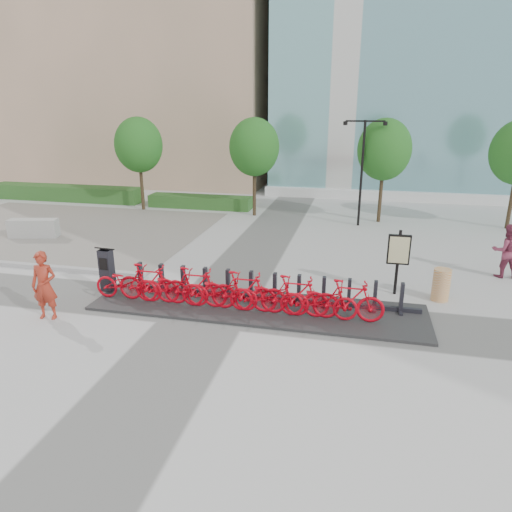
% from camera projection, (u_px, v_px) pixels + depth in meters
% --- Properties ---
extents(ground, '(120.00, 120.00, 0.00)m').
position_uv_depth(ground, '(211.00, 309.00, 13.21)').
color(ground, '#B6B7B4').
extents(gravel_patch, '(14.00, 14.00, 0.00)m').
position_uv_depth(gravel_patch, '(58.00, 229.00, 21.82)').
color(gravel_patch, gray).
rests_on(gravel_patch, ground).
extents(hedge_a, '(10.00, 1.40, 0.90)m').
position_uv_depth(hedge_a, '(66.00, 193.00, 28.56)').
color(hedge_a, '#326E25').
rests_on(hedge_a, ground).
extents(hedge_b, '(6.00, 1.20, 0.70)m').
position_uv_depth(hedge_b, '(200.00, 202.00, 26.39)').
color(hedge_b, '#326E25').
rests_on(hedge_b, ground).
extents(tree_0, '(2.60, 2.60, 5.10)m').
position_uv_depth(tree_0, '(139.00, 145.00, 24.92)').
color(tree_0, brown).
rests_on(tree_0, ground).
extents(tree_1, '(2.60, 2.60, 5.10)m').
position_uv_depth(tree_1, '(254.00, 147.00, 23.53)').
color(tree_1, brown).
rests_on(tree_1, ground).
extents(tree_2, '(2.60, 2.60, 5.10)m').
position_uv_depth(tree_2, '(384.00, 150.00, 22.15)').
color(tree_2, brown).
rests_on(tree_2, ground).
extents(streetlamp, '(2.00, 0.20, 5.00)m').
position_uv_depth(streetlamp, '(362.00, 161.00, 21.58)').
color(streetlamp, black).
rests_on(streetlamp, ground).
extents(dock_pad, '(9.60, 2.40, 0.08)m').
position_uv_depth(dock_pad, '(257.00, 307.00, 13.20)').
color(dock_pad, '#2C2D2E').
rests_on(dock_pad, ground).
extents(dock_rail_posts, '(8.02, 0.50, 0.85)m').
position_uv_depth(dock_rail_posts, '(262.00, 287.00, 13.48)').
color(dock_rail_posts, black).
rests_on(dock_rail_posts, dock_pad).
extents(bike_0, '(1.97, 0.69, 1.04)m').
position_uv_depth(bike_0, '(126.00, 283.00, 13.53)').
color(bike_0, '#C10312').
rests_on(bike_0, dock_pad).
extents(bike_1, '(1.91, 0.54, 1.15)m').
position_uv_depth(bike_1, '(149.00, 283.00, 13.36)').
color(bike_1, '#C10312').
rests_on(bike_1, dock_pad).
extents(bike_2, '(1.97, 0.69, 1.04)m').
position_uv_depth(bike_2, '(172.00, 287.00, 13.23)').
color(bike_2, '#C10312').
rests_on(bike_2, dock_pad).
extents(bike_3, '(1.91, 0.54, 1.15)m').
position_uv_depth(bike_3, '(195.00, 287.00, 13.05)').
color(bike_3, '#C10312').
rests_on(bike_3, dock_pad).
extents(bike_4, '(1.97, 0.69, 1.04)m').
position_uv_depth(bike_4, '(219.00, 291.00, 12.92)').
color(bike_4, '#C10312').
rests_on(bike_4, dock_pad).
extents(bike_5, '(1.91, 0.54, 1.15)m').
position_uv_depth(bike_5, '(244.00, 291.00, 12.75)').
color(bike_5, '#C10312').
rests_on(bike_5, dock_pad).
extents(bike_6, '(1.97, 0.69, 1.04)m').
position_uv_depth(bike_6, '(269.00, 295.00, 12.61)').
color(bike_6, '#C10312').
rests_on(bike_6, dock_pad).
extents(bike_7, '(1.91, 0.54, 1.15)m').
position_uv_depth(bike_7, '(295.00, 296.00, 12.44)').
color(bike_7, '#C10312').
rests_on(bike_7, dock_pad).
extents(bike_8, '(1.97, 0.69, 1.04)m').
position_uv_depth(bike_8, '(321.00, 300.00, 12.31)').
color(bike_8, '#C10312').
rests_on(bike_8, dock_pad).
extents(bike_9, '(1.91, 0.54, 1.15)m').
position_uv_depth(bike_9, '(348.00, 301.00, 12.14)').
color(bike_9, '#C10312').
rests_on(bike_9, dock_pad).
extents(kiosk, '(0.47, 0.40, 1.46)m').
position_uv_depth(kiosk, '(107.00, 269.00, 14.11)').
color(kiosk, black).
rests_on(kiosk, dock_pad).
extents(worker_red, '(0.76, 0.56, 1.91)m').
position_uv_depth(worker_red, '(44.00, 286.00, 12.34)').
color(worker_red, '#9E2B1B').
rests_on(worker_red, ground).
extents(pedestrian, '(0.98, 0.80, 1.86)m').
position_uv_depth(pedestrian, '(506.00, 251.00, 15.43)').
color(pedestrian, '#85324C').
rests_on(pedestrian, ground).
extents(construction_barrel, '(0.57, 0.57, 0.99)m').
position_uv_depth(construction_barrel, '(441.00, 285.00, 13.65)').
color(construction_barrel, '#D36C00').
rests_on(construction_barrel, ground).
extents(jersey_barrier, '(2.20, 1.07, 0.82)m').
position_uv_depth(jersey_barrier, '(34.00, 228.00, 20.36)').
color(jersey_barrier, '#97978F').
rests_on(jersey_barrier, ground).
extents(map_sign, '(0.67, 0.13, 2.05)m').
position_uv_depth(map_sign, '(399.00, 252.00, 13.83)').
color(map_sign, black).
rests_on(map_sign, ground).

